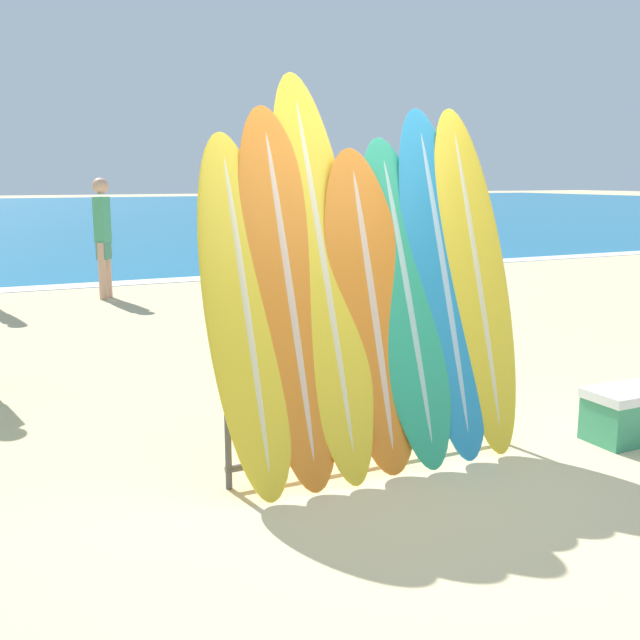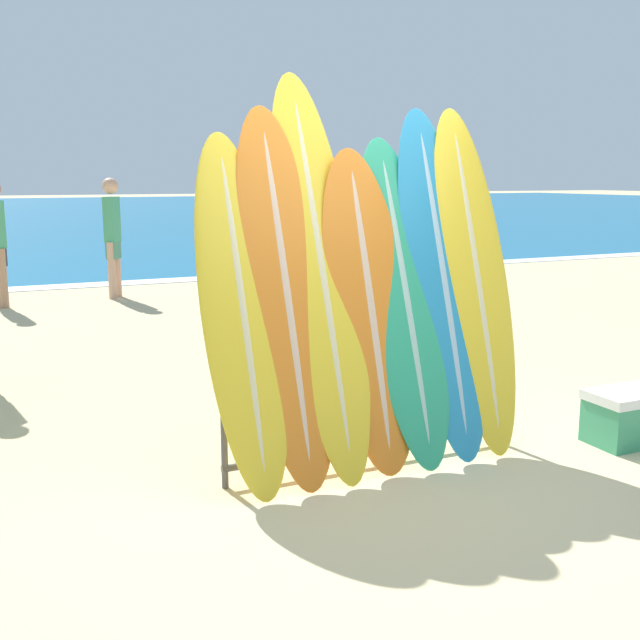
{
  "view_description": "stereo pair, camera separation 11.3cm",
  "coord_description": "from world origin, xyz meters",
  "px_view_note": "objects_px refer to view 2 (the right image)",
  "views": [
    {
      "loc": [
        -2.27,
        -3.81,
        1.82
      ],
      "look_at": [
        0.03,
        1.01,
        0.81
      ],
      "focal_mm": 42.0,
      "sensor_mm": 36.0,
      "label": 1
    },
    {
      "loc": [
        -2.17,
        -3.86,
        1.82
      ],
      "look_at": [
        0.03,
        1.01,
        0.81
      ],
      "focal_mm": 42.0,
      "sensor_mm": 36.0,
      "label": 2
    }
  ],
  "objects_px": {
    "cooler_box": "(629,416)",
    "surfboard_slot_4": "(404,299)",
    "surfboard_rack": "(371,399)",
    "person_near_water": "(113,233)",
    "surfboard_slot_3": "(369,308)",
    "surfboard_slot_1": "(285,292)",
    "surfboard_slot_2": "(320,270)",
    "person_far_left": "(247,282)",
    "surfboard_slot_5": "(442,281)",
    "surfboard_slot_0": "(242,310)",
    "surfboard_slot_6": "(475,278)"
  },
  "relations": [
    {
      "from": "surfboard_slot_2",
      "to": "cooler_box",
      "type": "xyz_separation_m",
      "value": [
        2.11,
        -0.56,
        -1.07
      ]
    },
    {
      "from": "surfboard_rack",
      "to": "surfboard_slot_6",
      "type": "xyz_separation_m",
      "value": [
        0.83,
        0.08,
        0.72
      ]
    },
    {
      "from": "surfboard_slot_2",
      "to": "person_near_water",
      "type": "relative_size",
      "value": 1.38
    },
    {
      "from": "surfboard_slot_1",
      "to": "cooler_box",
      "type": "height_order",
      "value": "surfboard_slot_1"
    },
    {
      "from": "surfboard_slot_2",
      "to": "surfboard_rack",
      "type": "bearing_deg",
      "value": -27.38
    },
    {
      "from": "surfboard_rack",
      "to": "surfboard_slot_4",
      "type": "bearing_deg",
      "value": 14.05
    },
    {
      "from": "cooler_box",
      "to": "surfboard_slot_4",
      "type": "bearing_deg",
      "value": 163.09
    },
    {
      "from": "surfboard_slot_4",
      "to": "person_near_water",
      "type": "height_order",
      "value": "surfboard_slot_4"
    },
    {
      "from": "surfboard_slot_6",
      "to": "person_far_left",
      "type": "distance_m",
      "value": 2.68
    },
    {
      "from": "surfboard_slot_6",
      "to": "surfboard_slot_5",
      "type": "bearing_deg",
      "value": 177.96
    },
    {
      "from": "surfboard_slot_2",
      "to": "surfboard_slot_5",
      "type": "bearing_deg",
      "value": -3.84
    },
    {
      "from": "surfboard_slot_1",
      "to": "person_near_water",
      "type": "distance_m",
      "value": 7.52
    },
    {
      "from": "surfboard_slot_1",
      "to": "surfboard_slot_2",
      "type": "xyz_separation_m",
      "value": [
        0.25,
        0.05,
        0.11
      ]
    },
    {
      "from": "surfboard_slot_1",
      "to": "surfboard_slot_5",
      "type": "relative_size",
      "value": 0.99
    },
    {
      "from": "surfboard_rack",
      "to": "person_far_left",
      "type": "relative_size",
      "value": 1.28
    },
    {
      "from": "person_near_water",
      "to": "surfboard_slot_4",
      "type": "bearing_deg",
      "value": -142.42
    },
    {
      "from": "surfboard_slot_5",
      "to": "surfboard_slot_0",
      "type": "bearing_deg",
      "value": -179.29
    },
    {
      "from": "person_far_left",
      "to": "cooler_box",
      "type": "distance_m",
      "value": 3.57
    },
    {
      "from": "surfboard_slot_2",
      "to": "person_far_left",
      "type": "height_order",
      "value": "surfboard_slot_2"
    },
    {
      "from": "surfboard_slot_1",
      "to": "surfboard_slot_6",
      "type": "height_order",
      "value": "surfboard_slot_6"
    },
    {
      "from": "person_far_left",
      "to": "surfboard_slot_5",
      "type": "bearing_deg",
      "value": 102.02
    },
    {
      "from": "surfboard_rack",
      "to": "person_near_water",
      "type": "distance_m",
      "value": 7.65
    },
    {
      "from": "person_near_water",
      "to": "person_far_left",
      "type": "relative_size",
      "value": 1.17
    },
    {
      "from": "surfboard_slot_3",
      "to": "cooler_box",
      "type": "bearing_deg",
      "value": -13.98
    },
    {
      "from": "surfboard_rack",
      "to": "surfboard_slot_0",
      "type": "xyz_separation_m",
      "value": [
        -0.83,
        0.08,
        0.62
      ]
    },
    {
      "from": "surfboard_slot_4",
      "to": "person_near_water",
      "type": "distance_m",
      "value": 7.58
    },
    {
      "from": "surfboard_slot_4",
      "to": "person_far_left",
      "type": "bearing_deg",
      "value": 94.51
    },
    {
      "from": "surfboard_slot_2",
      "to": "person_near_water",
      "type": "xyz_separation_m",
      "value": [
        -0.09,
        7.47,
        -0.26
      ]
    },
    {
      "from": "person_near_water",
      "to": "cooler_box",
      "type": "bearing_deg",
      "value": -132.0
    },
    {
      "from": "surfboard_slot_0",
      "to": "surfboard_slot_3",
      "type": "xyz_separation_m",
      "value": [
        0.84,
        -0.03,
        -0.04
      ]
    },
    {
      "from": "surfboard_slot_0",
      "to": "person_near_water",
      "type": "relative_size",
      "value": 1.16
    },
    {
      "from": "surfboard_slot_3",
      "to": "surfboard_slot_4",
      "type": "xyz_separation_m",
      "value": [
        0.26,
        0.02,
        0.04
      ]
    },
    {
      "from": "surfboard_rack",
      "to": "person_far_left",
      "type": "xyz_separation_m",
      "value": [
        0.06,
        2.63,
        0.42
      ]
    },
    {
      "from": "surfboard_slot_0",
      "to": "person_far_left",
      "type": "xyz_separation_m",
      "value": [
        0.9,
        2.56,
        -0.2
      ]
    },
    {
      "from": "surfboard_slot_4",
      "to": "person_far_left",
      "type": "xyz_separation_m",
      "value": [
        -0.2,
        2.57,
        -0.2
      ]
    },
    {
      "from": "surfboard_rack",
      "to": "cooler_box",
      "type": "xyz_separation_m",
      "value": [
        1.82,
        -0.4,
        -0.24
      ]
    },
    {
      "from": "surfboard_slot_2",
      "to": "cooler_box",
      "type": "bearing_deg",
      "value": -14.76
    },
    {
      "from": "surfboard_slot_3",
      "to": "surfboard_slot_4",
      "type": "distance_m",
      "value": 0.27
    },
    {
      "from": "surfboard_slot_0",
      "to": "person_near_water",
      "type": "xyz_separation_m",
      "value": [
        0.45,
        7.54,
        -0.06
      ]
    },
    {
      "from": "person_far_left",
      "to": "surfboard_slot_2",
      "type": "bearing_deg",
      "value": 82.59
    },
    {
      "from": "surfboard_slot_3",
      "to": "surfboard_slot_6",
      "type": "relative_size",
      "value": 0.88
    },
    {
      "from": "person_near_water",
      "to": "person_far_left",
      "type": "height_order",
      "value": "person_near_water"
    },
    {
      "from": "surfboard_slot_3",
      "to": "person_near_water",
      "type": "xyz_separation_m",
      "value": [
        -0.38,
        7.57,
        -0.02
      ]
    },
    {
      "from": "person_far_left",
      "to": "cooler_box",
      "type": "relative_size",
      "value": 2.72
    },
    {
      "from": "surfboard_slot_0",
      "to": "cooler_box",
      "type": "bearing_deg",
      "value": -10.27
    },
    {
      "from": "surfboard_slot_5",
      "to": "surfboard_slot_6",
      "type": "height_order",
      "value": "surfboard_slot_6"
    },
    {
      "from": "surfboard_slot_1",
      "to": "person_far_left",
      "type": "bearing_deg",
      "value": 76.43
    },
    {
      "from": "surfboard_slot_3",
      "to": "surfboard_slot_6",
      "type": "xyz_separation_m",
      "value": [
        0.82,
        0.04,
        0.14
      ]
    },
    {
      "from": "surfboard_slot_2",
      "to": "surfboard_slot_6",
      "type": "height_order",
      "value": "surfboard_slot_2"
    },
    {
      "from": "surfboard_slot_0",
      "to": "surfboard_slot_6",
      "type": "xyz_separation_m",
      "value": [
        1.66,
        0.01,
        0.1
      ]
    }
  ]
}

